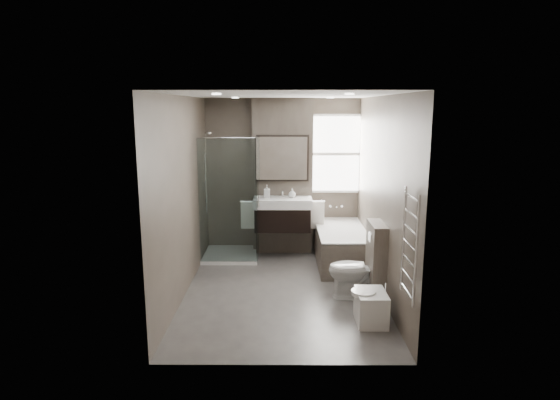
{
  "coord_description": "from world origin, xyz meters",
  "views": [
    {
      "loc": [
        -0.01,
        -6.03,
        2.46
      ],
      "look_at": [
        -0.04,
        0.15,
        1.22
      ],
      "focal_mm": 30.0,
      "sensor_mm": 36.0,
      "label": 1
    }
  ],
  "objects_px": {
    "vanity": "(283,214)",
    "bidet": "(371,306)",
    "bathtub": "(341,244)",
    "toilet": "(357,270)"
  },
  "relations": [
    {
      "from": "bathtub",
      "to": "vanity",
      "type": "bearing_deg",
      "value": 160.63
    },
    {
      "from": "bathtub",
      "to": "toilet",
      "type": "relative_size",
      "value": 2.13
    },
    {
      "from": "vanity",
      "to": "bidet",
      "type": "bearing_deg",
      "value": -67.15
    },
    {
      "from": "bathtub",
      "to": "bidet",
      "type": "xyz_separation_m",
      "value": [
        0.09,
        -2.08,
        -0.12
      ]
    },
    {
      "from": "bathtub",
      "to": "bidet",
      "type": "bearing_deg",
      "value": -87.54
    },
    {
      "from": "vanity",
      "to": "bathtub",
      "type": "relative_size",
      "value": 0.59
    },
    {
      "from": "vanity",
      "to": "bathtub",
      "type": "height_order",
      "value": "vanity"
    },
    {
      "from": "vanity",
      "to": "bidet",
      "type": "distance_m",
      "value": 2.67
    },
    {
      "from": "vanity",
      "to": "bidet",
      "type": "height_order",
      "value": "vanity"
    },
    {
      "from": "bidet",
      "to": "bathtub",
      "type": "bearing_deg",
      "value": 92.46
    }
  ]
}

